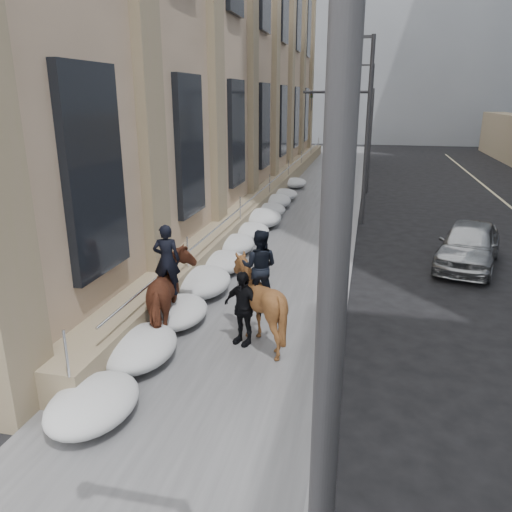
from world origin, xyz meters
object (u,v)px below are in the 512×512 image
Objects in this scene: mounted_horse_left at (172,292)px; pedestrian at (243,308)px; car_silver at (469,244)px; mounted_horse_right at (258,297)px.

mounted_horse_left is 1.79m from pedestrian.
pedestrian is 9.53m from car_silver.
car_silver is at bearing -129.10° from mounted_horse_right.
mounted_horse_left is at bearing -162.38° from pedestrian.
mounted_horse_right is 0.59× the size of car_silver.
mounted_horse_right is at bearing -112.88° from car_silver.
pedestrian is (-0.32, -0.18, -0.22)m from mounted_horse_right.
mounted_horse_left is 2.09m from mounted_horse_right.
mounted_horse_left is 10.63m from car_silver.
pedestrian is at bearing 159.98° from mounted_horse_left.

